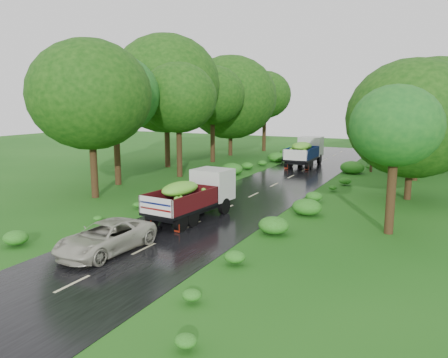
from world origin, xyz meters
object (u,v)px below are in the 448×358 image
Objects in this scene: car at (106,237)px; utility_pole at (374,122)px; truck_near at (195,193)px; truck_far at (305,150)px.

utility_pole is (6.67, 26.56, 3.70)m from car.
utility_pole reaches higher than truck_near.
truck_far reaches higher than truck_near.
truck_far is 0.76× the size of utility_pole.
truck_near is at bearing -109.90° from utility_pole.
truck_near is 1.31× the size of car.
truck_near is 21.39m from truck_far.
car is at bearing -107.21° from utility_pole.
car is (-0.55, -6.29, -0.72)m from truck_near.
truck_far reaches higher than car.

